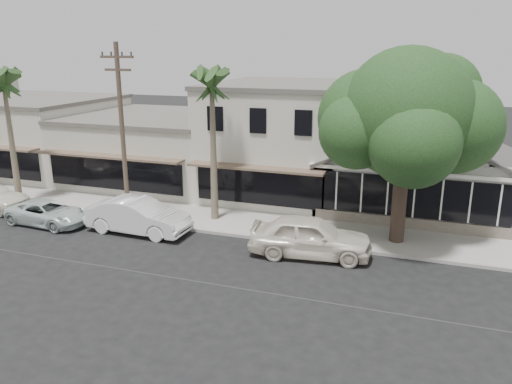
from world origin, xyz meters
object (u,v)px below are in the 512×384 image
at_px(utility_pole, 122,130).
at_px(car_2, 48,213).
at_px(car_1, 138,216).
at_px(shade_tree, 405,117).
at_px(car_0, 310,236).

bearing_deg(utility_pole, car_2, -154.59).
height_order(car_1, car_2, car_1).
xyz_separation_m(car_1, shade_tree, (11.96, 2.87, 4.97)).
xyz_separation_m(car_0, car_1, (-8.58, 0.05, -0.04)).
height_order(car_0, shade_tree, shade_tree).
distance_m(utility_pole, car_0, 10.77).
relative_size(utility_pole, car_0, 1.71).
relative_size(utility_pole, car_2, 2.05).
height_order(utility_pole, car_1, utility_pole).
relative_size(car_0, shade_tree, 0.59).
xyz_separation_m(car_2, shade_tree, (16.96, 3.35, 5.21)).
relative_size(car_1, car_2, 1.18).
distance_m(utility_pole, car_1, 4.35).
bearing_deg(car_0, shade_tree, -55.93).
relative_size(utility_pole, car_1, 1.74).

